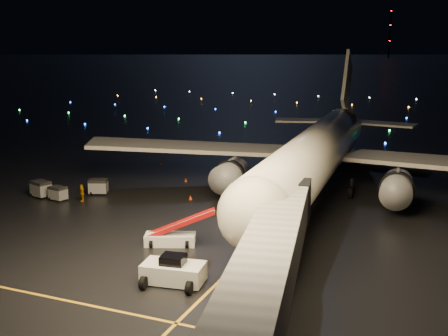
{
  "coord_description": "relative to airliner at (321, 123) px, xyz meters",
  "views": [
    {
      "loc": [
        27.04,
        -38.55,
        17.04
      ],
      "look_at": [
        6.15,
        12.0,
        5.0
      ],
      "focal_mm": 45.0,
      "sensor_mm": 36.0,
      "label": 1
    }
  ],
  "objects": [
    {
      "name": "baggage_cart_2",
      "position": [
        -25.93,
        -15.45,
        -7.36
      ],
      "size": [
        2.07,
        1.62,
        1.58
      ],
      "primitive_type": "cube",
      "rotation": [
        0.0,
        0.0,
        -0.18
      ],
      "color": "gray",
      "rests_on": "ground"
    },
    {
      "name": "belt_loader",
      "position": [
        -7.65,
        -23.31,
        -6.6
      ],
      "size": [
        6.59,
        3.93,
        3.1
      ],
      "primitive_type": null,
      "rotation": [
        0.0,
        0.0,
        0.37
      ],
      "color": "silver",
      "rests_on": "ground"
    },
    {
      "name": "safety_cone_3",
      "position": [
        -24.44,
        5.63,
        -7.92
      ],
      "size": [
        0.52,
        0.52,
        0.46
      ],
      "primitive_type": "cone",
      "rotation": [
        0.0,
        0.0,
        0.34
      ],
      "color": "#E33800",
      "rests_on": "ground"
    },
    {
      "name": "safety_cone_0",
      "position": [
        -12.4,
        -9.47,
        -7.91
      ],
      "size": [
        0.55,
        0.55,
        0.49
      ],
      "primitive_type": "cone",
      "rotation": [
        0.0,
        0.0,
        -0.36
      ],
      "color": "#E33800",
      "rests_on": "ground"
    },
    {
      "name": "radio_mast",
      "position": [
        -72.67,
        714.23,
        23.85
      ],
      "size": [
        1.8,
        1.8,
        64.0
      ],
      "primitive_type": "cylinder",
      "color": "black",
      "rests_on": "ground"
    },
    {
      "name": "safety_cone_2",
      "position": [
        -16.61,
        -2.09,
        -7.92
      ],
      "size": [
        0.43,
        0.43,
        0.47
      ],
      "primitive_type": "cone",
      "rotation": [
        0.0,
        0.0,
        0.03
      ],
      "color": "#E33800",
      "rests_on": "ground"
    },
    {
      "name": "baggage_cart_0",
      "position": [
        -23.31,
        -11.48,
        -7.27
      ],
      "size": [
        2.47,
        2.13,
        1.76
      ],
      "primitive_type": "cube",
      "rotation": [
        0.0,
        0.0,
        0.38
      ],
      "color": "gray",
      "rests_on": "ground"
    },
    {
      "name": "lane_centre",
      "position": [
        -0.67,
        -10.77,
        -8.14
      ],
      "size": [
        0.25,
        80.0,
        0.02
      ],
      "primitive_type": "cube",
      "color": "gold",
      "rests_on": "ground"
    },
    {
      "name": "safety_cone_1",
      "position": [
        -10.45,
        -1.96,
        -7.91
      ],
      "size": [
        0.49,
        0.49,
        0.48
      ],
      "primitive_type": "cone",
      "rotation": [
        0.0,
        0.0,
        0.18
      ],
      "color": "#E33800",
      "rests_on": "ground"
    },
    {
      "name": "taxiway_lights",
      "position": [
        -12.67,
        80.23,
        -7.97
      ],
      "size": [
        164.0,
        92.0,
        0.36
      ],
      "primitive_type": null,
      "color": "black",
      "rests_on": "ground"
    },
    {
      "name": "crew_c",
      "position": [
        -23.18,
        -14.76,
        -7.19
      ],
      "size": [
        1.14,
        1.13,
        1.93
      ],
      "primitive_type": "imported",
      "rotation": [
        0.0,
        0.0,
        -0.78
      ],
      "color": "orange",
      "rests_on": "ground"
    },
    {
      "name": "pushback_tug",
      "position": [
        -3.68,
        -30.33,
        -7.08
      ],
      "size": [
        4.77,
        2.96,
        2.14
      ],
      "primitive_type": "cube",
      "rotation": [
        0.0,
        0.0,
        0.14
      ],
      "color": "silver",
      "rests_on": "ground"
    },
    {
      "name": "airliner",
      "position": [
        0.0,
        0.0,
        0.0
      ],
      "size": [
        60.6,
        57.89,
        16.31
      ],
      "primitive_type": null,
      "rotation": [
        0.0,
        0.0,
        0.06
      ],
      "color": "silver",
      "rests_on": "ground"
    },
    {
      "name": "ground",
      "position": [
        -12.67,
        274.23,
        -8.15
      ],
      "size": [
        2000.0,
        2000.0,
        0.0
      ],
      "primitive_type": "plane",
      "color": "black",
      "rests_on": "ground"
    },
    {
      "name": "baggage_cart_1",
      "position": [
        -28.63,
        -15.05,
        -7.21
      ],
      "size": [
        2.56,
        2.12,
        1.88
      ],
      "primitive_type": "cube",
      "rotation": [
        0.0,
        0.0,
        -0.3
      ],
      "color": "gray",
      "rests_on": "ground"
    }
  ]
}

